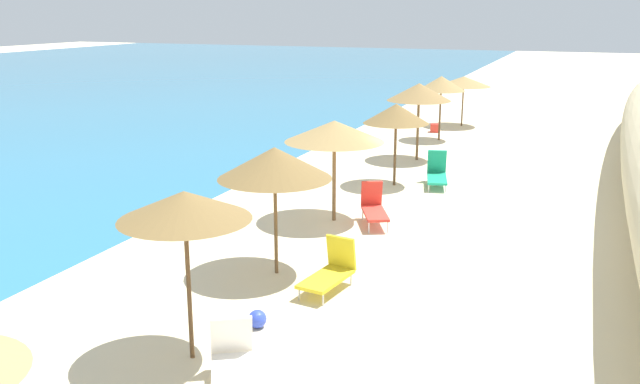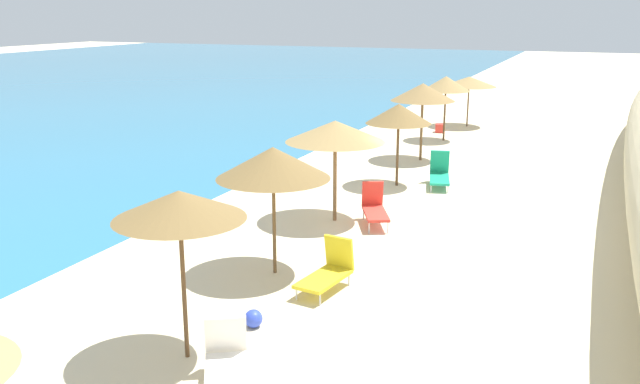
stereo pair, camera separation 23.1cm
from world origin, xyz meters
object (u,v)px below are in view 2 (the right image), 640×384
Objects in this scene: beach_umbrella_3 at (273,163)px; beach_umbrella_7 at (446,84)px; lounge_chair_2 at (440,174)px; cooler_box at (440,128)px; lounge_chair_3 at (328,271)px; beach_ball at (253,319)px; beach_umbrella_6 at (423,92)px; lounge_chair_1 at (226,363)px; beach_umbrella_8 at (469,82)px; beach_umbrella_4 at (335,132)px; lounge_chair_0 at (375,208)px; beach_umbrella_2 at (179,205)px; beach_umbrella_5 at (399,114)px.

beach_umbrella_3 reaches higher than beach_umbrella_7.
lounge_chair_2 is 3.66× the size of cooler_box.
lounge_chair_3 is 2.18m from beach_ball.
beach_umbrella_6 is at bearing -178.79° from beach_umbrella_7.
beach_umbrella_7 is 17.19m from lounge_chair_3.
beach_umbrella_6 is 4.43m from lounge_chair_2.
lounge_chair_1 is (-4.41, -1.37, -2.02)m from beach_umbrella_3.
beach_umbrella_4 is at bearing 178.83° from beach_umbrella_8.
beach_umbrella_4 is at bearing -178.10° from cooler_box.
lounge_chair_2 reaches higher than lounge_chair_0.
beach_umbrella_2 is 1.83× the size of lounge_chair_0.
beach_umbrella_4 reaches higher than beach_umbrella_8.
beach_umbrella_2 is 1.04× the size of beach_umbrella_4.
beach_umbrella_5 is 12.39m from beach_umbrella_8.
beach_umbrella_7 reaches higher than lounge_chair_3.
beach_umbrella_8 is at bearing -113.28° from lounge_chair_0.
lounge_chair_0 is (4.10, -0.89, -1.96)m from beach_umbrella_3.
beach_umbrella_2 is 1.02× the size of beach_umbrella_3.
beach_umbrella_8 is 23.26m from beach_ball.
beach_umbrella_7 is (16.60, 0.08, 0.01)m from beach_umbrella_3.
beach_umbrella_7 is 2.99m from cooler_box.
beach_umbrella_5 is (4.26, -0.47, -0.10)m from beach_umbrella_4.
beach_umbrella_4 is 14.65m from cooler_box.
lounge_chair_0 is at bearing -173.78° from cooler_box.
beach_umbrella_2 reaches higher than beach_umbrella_7.
beach_umbrella_2 is at bearing 70.60° from lounge_chair_2.
beach_umbrella_2 is at bearing 81.01° from lounge_chair_3.
beach_umbrella_4 is 1.05× the size of beach_umbrella_8.
lounge_chair_1 is 1.07× the size of lounge_chair_3.
lounge_chair_1 is at bearing 67.34° from lounge_chair_0.
lounge_chair_2 is 9.15m from lounge_chair_3.
beach_umbrella_6 reaches higher than lounge_chair_3.
lounge_chair_1 is (-0.55, -1.06, -2.18)m from beach_umbrella_2.
beach_umbrella_6 reaches higher than lounge_chair_0.
beach_umbrella_7 is at bearing -111.41° from lounge_chair_0.
lounge_chair_2 is at bearing -10.03° from beach_umbrella_3.
beach_ball is at bearing 72.43° from lounge_chair_2.
beach_umbrella_4 is 5.42m from lounge_chair_2.
beach_umbrella_3 is at bearing 4.61° from beach_umbrella_2.
beach_umbrella_3 is at bearing 179.96° from beach_umbrella_6.
lounge_chair_1 is (-8.43, -1.57, -2.02)m from beach_umbrella_4.
beach_umbrella_7 is (20.46, 0.39, -0.14)m from beach_umbrella_2.
beach_umbrella_2 is 2.80m from beach_ball.
cooler_box is at bearing -75.21° from lounge_chair_3.
beach_umbrella_6 is at bearing 1.07° from beach_umbrella_2.
beach_umbrella_3 is at bearing 179.60° from beach_umbrella_8.
beach_umbrella_4 is 16.65m from beach_umbrella_8.
lounge_chair_3 is at bearing -15.89° from beach_ball.
beach_umbrella_8 is at bearing -117.69° from lounge_chair_1.
beach_umbrella_6 is 12.96m from lounge_chair_3.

